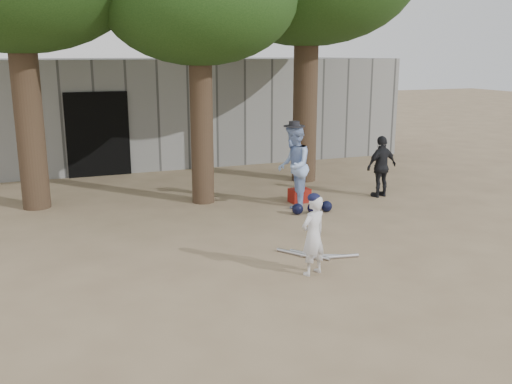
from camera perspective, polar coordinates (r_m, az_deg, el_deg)
name	(u,v)px	position (r m, az deg, el deg)	size (l,w,h in m)	color
ground	(242,273)	(8.53, -1.36, -8.06)	(70.00, 70.00, 0.00)	#937C5E
boy_player	(313,235)	(8.32, 5.73, -4.34)	(0.43, 0.28, 1.19)	silver
spectator_blue	(294,166)	(11.92, 3.78, 2.59)	(0.84, 0.66, 1.74)	#97B3E9
spectator_dark	(382,166)	(13.08, 12.44, 2.51)	(0.81, 0.34, 1.38)	black
red_bag	(299,195)	(12.43, 4.37, -0.34)	(0.42, 0.32, 0.30)	maroon
back_building	(128,109)	(18.07, -12.64, 8.12)	(16.00, 5.24, 3.00)	gray
helmet_row	(312,208)	(11.60, 5.66, -1.58)	(0.87, 0.28, 0.23)	black
bat_pile	(316,255)	(9.20, 6.07, -6.30)	(1.13, 0.76, 0.06)	#BBBAC1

